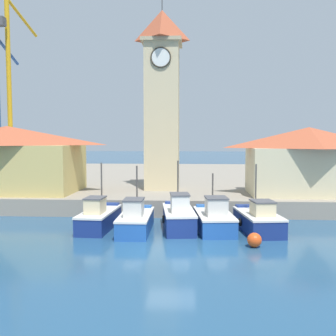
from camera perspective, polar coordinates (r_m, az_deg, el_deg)
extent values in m
plane|color=navy|center=(20.59, 0.46, -12.02)|extent=(300.00, 300.00, 0.00)
cube|color=gray|center=(48.36, 2.21, -1.74)|extent=(120.00, 40.00, 1.28)
cube|color=navy|center=(25.81, -9.93, -7.50)|extent=(1.99, 4.95, 1.06)
cube|color=navy|center=(27.74, -8.66, -5.29)|extent=(1.49, 0.68, 0.24)
cube|color=silver|center=(25.69, -9.95, -6.24)|extent=(2.05, 5.01, 0.12)
cube|color=beige|center=(24.80, -10.53, -5.41)|extent=(1.11, 1.51, 0.92)
cube|color=#4C4C51|center=(24.72, -10.55, -4.27)|extent=(1.19, 1.60, 0.08)
cylinder|color=#4C4742|center=(26.03, -9.61, -2.57)|extent=(0.10, 0.10, 3.04)
torus|color=black|center=(26.31, -11.75, -7.30)|extent=(0.15, 0.53, 0.52)
cube|color=#2356A8|center=(24.73, -4.69, -8.01)|extent=(1.85, 4.98, 1.02)
cube|color=#2356A8|center=(26.78, -4.06, -5.68)|extent=(1.54, 0.61, 0.24)
cube|color=silver|center=(24.62, -4.70, -6.74)|extent=(1.91, 5.04, 0.12)
cube|color=beige|center=(23.67, -4.99, -5.83)|extent=(1.10, 1.50, 0.99)
cube|color=#4C4C51|center=(23.58, -4.99, -4.55)|extent=(1.18, 1.58, 0.08)
cylinder|color=#4C4742|center=(24.98, -4.53, -3.03)|extent=(0.10, 0.10, 2.93)
torus|color=black|center=(25.12, -6.86, -7.84)|extent=(0.12, 0.52, 0.52)
cube|color=navy|center=(25.31, 1.55, -7.54)|extent=(2.34, 5.17, 1.17)
cube|color=navy|center=(27.38, 1.17, -5.12)|extent=(1.57, 0.77, 0.24)
cube|color=silver|center=(25.19, 1.55, -6.12)|extent=(2.41, 5.24, 0.12)
cube|color=silver|center=(24.23, 1.72, -5.14)|extent=(1.23, 1.61, 1.05)
cube|color=#4C4C51|center=(24.14, 1.72, -3.82)|extent=(1.32, 1.70, 0.08)
cylinder|color=#4C4742|center=(25.56, 1.44, -2.36)|extent=(0.10, 0.10, 3.06)
torus|color=black|center=(25.50, -0.69, -7.45)|extent=(0.18, 0.53, 0.52)
cube|color=#2356A8|center=(25.18, 6.67, -7.81)|extent=(2.53, 5.03, 1.01)
cube|color=#2356A8|center=(27.17, 5.96, -5.56)|extent=(1.79, 0.77, 0.24)
cube|color=silver|center=(25.07, 6.68, -6.57)|extent=(2.60, 5.10, 0.12)
cube|color=beige|center=(24.14, 7.01, -5.60)|extent=(1.37, 1.57, 1.04)
cube|color=#4C4C51|center=(24.05, 7.03, -4.29)|extent=(1.46, 1.66, 0.08)
cylinder|color=#4C4742|center=(25.45, 6.49, -3.50)|extent=(0.10, 0.10, 2.43)
torus|color=black|center=(25.27, 4.09, -7.75)|extent=(0.17, 0.53, 0.52)
cube|color=navy|center=(25.37, 12.93, -7.75)|extent=(2.63, 4.96, 1.06)
cube|color=navy|center=(27.23, 11.63, -5.50)|extent=(1.77, 0.83, 0.24)
cube|color=silver|center=(25.25, 12.95, -6.46)|extent=(2.70, 5.02, 0.12)
cube|color=beige|center=(24.39, 13.55, -5.74)|extent=(1.38, 1.57, 0.81)
cube|color=#4C4C51|center=(24.32, 13.57, -4.70)|extent=(1.47, 1.66, 0.08)
cylinder|color=#4C4742|center=(25.57, 12.62, -2.80)|extent=(0.10, 0.10, 2.99)
torus|color=black|center=(25.29, 10.40, -7.75)|extent=(0.19, 0.53, 0.52)
cube|color=beige|center=(34.74, -0.85, 7.31)|extent=(2.92, 2.92, 12.60)
cube|color=tan|center=(35.65, -0.86, 17.73)|extent=(3.42, 3.42, 0.30)
pyramid|color=#B25133|center=(36.01, -0.87, 19.98)|extent=(3.42, 3.42, 2.61)
cylinder|color=white|center=(33.84, -1.06, 15.76)|extent=(1.61, 0.12, 1.61)
torus|color=#332D23|center=(33.80, -1.07, 15.77)|extent=(1.73, 0.12, 1.73)
cylinder|color=#3F3F3F|center=(36.63, -0.87, 23.15)|extent=(0.08, 0.08, 1.60)
cube|color=tan|center=(35.71, -22.20, -0.04)|extent=(11.62, 6.52, 3.95)
pyramid|color=#B25133|center=(35.62, -22.33, 4.39)|extent=(12.02, 6.92, 1.58)
cube|color=beige|center=(33.30, 19.65, -0.45)|extent=(9.24, 5.14, 3.74)
pyramid|color=#B25133|center=(33.19, 19.77, 4.18)|extent=(9.64, 5.54, 1.65)
cube|color=#976E11|center=(51.27, -21.74, -0.31)|extent=(2.00, 2.00, 1.20)
cylinder|color=gold|center=(51.53, -22.08, 11.41)|extent=(0.56, 0.56, 19.82)
cylinder|color=gold|center=(55.67, -20.40, 19.71)|extent=(1.44, 6.22, 3.20)
cube|color=#4C4C4C|center=(51.83, -23.16, 18.97)|extent=(1.00, 1.00, 1.00)
cube|color=navy|center=(50.66, -23.20, -0.41)|extent=(2.00, 2.00, 1.20)
cylinder|color=#284C93|center=(54.41, -22.29, 15.45)|extent=(0.62, 6.32, 2.36)
sphere|color=#E54C19|center=(21.74, 12.42, -10.17)|extent=(0.78, 0.78, 0.78)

